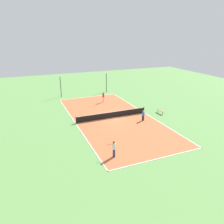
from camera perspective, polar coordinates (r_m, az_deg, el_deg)
ground_plane at (r=31.97m, az=0.00°, el=-1.52°), size 80.00×80.00×0.00m
court_surface at (r=31.97m, az=0.00°, el=-1.50°), size 11.00×24.13×0.02m
tennis_net at (r=31.79m, az=0.00°, el=-0.66°), size 10.80×0.10×0.96m
bench at (r=34.43m, az=12.52°, el=0.27°), size 0.36×1.55×0.45m
player_near_blue at (r=30.95m, az=8.15°, el=-0.75°), size 0.50×0.50×1.50m
player_coach_red at (r=38.92m, az=-2.28°, el=4.09°), size 0.48×0.48×1.84m
player_far_white at (r=21.76m, az=0.50°, el=-9.31°), size 0.98×0.71×1.77m
tennis_ball_midcourt at (r=35.93m, az=-1.74°, el=1.02°), size 0.07×0.07×0.07m
tennis_ball_near_net at (r=34.07m, az=-5.17°, el=-0.12°), size 0.07×0.07×0.07m
tennis_ball_left_sideline at (r=27.01m, az=15.15°, el=-6.31°), size 0.07×0.07×0.07m
tennis_ball_far_baseline at (r=33.71m, az=-8.85°, el=-0.51°), size 0.07×0.07×0.07m
fence_post_back_left at (r=43.39m, az=-13.26°, el=6.41°), size 0.12×0.12×3.91m
fence_post_back_right at (r=45.83m, az=-1.49°, el=7.63°), size 0.12×0.12×3.91m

